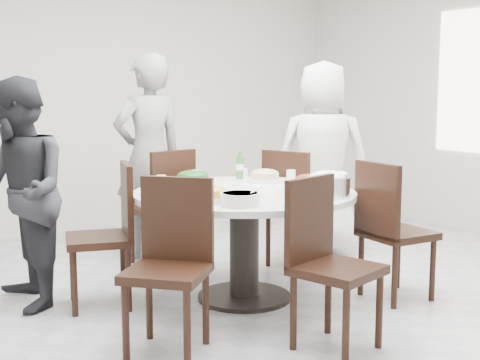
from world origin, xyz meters
TOP-DOWN VIEW (x-y plane):
  - floor at (0.00, 0.00)m, footprint 6.00×6.00m
  - wall_back at (0.00, 3.00)m, footprint 6.00×0.01m
  - dining_table at (-0.12, 0.22)m, footprint 1.50×1.50m
  - chair_ne at (0.74, 0.68)m, footprint 0.54×0.54m
  - chair_n at (-0.14, 1.37)m, footprint 0.46×0.46m
  - chair_nw at (-0.99, 0.65)m, footprint 0.54×0.54m
  - chair_sw at (-1.01, -0.30)m, footprint 0.59×0.59m
  - chair_s at (-0.22, -0.79)m, footprint 0.50×0.50m
  - chair_se at (0.74, -0.37)m, footprint 0.46×0.46m
  - diner_right at (1.18, 0.87)m, footprint 0.96×0.94m
  - diner_middle at (-0.09, 1.66)m, footprint 0.63×0.42m
  - diner_left at (-1.42, 0.92)m, footprint 0.64×0.79m
  - dish_greens at (-0.23, 0.70)m, footprint 0.29×0.29m
  - dish_pale at (0.26, 0.49)m, footprint 0.26×0.26m
  - dish_orange at (-0.58, 0.37)m, footprint 0.27×0.27m
  - dish_redbrown at (0.34, 0.08)m, footprint 0.26×0.26m
  - dish_tofu at (-0.52, 0.03)m, footprint 0.27×0.27m
  - rice_bowl at (0.21, -0.24)m, footprint 0.28×0.28m
  - soup_bowl at (-0.46, -0.20)m, footprint 0.24×0.24m
  - beverage_bottle at (0.20, 0.72)m, footprint 0.06×0.06m
  - tea_cups at (-0.10, 0.86)m, footprint 0.07×0.07m
  - chopsticks at (-0.14, 0.88)m, footprint 0.24×0.04m

SIDE VIEW (x-z plane):
  - floor at x=0.00m, z-range -0.01..0.01m
  - dining_table at x=-0.12m, z-range 0.00..0.75m
  - chair_ne at x=0.74m, z-range 0.00..0.95m
  - chair_n at x=-0.14m, z-range 0.00..0.95m
  - chair_nw at x=-0.99m, z-range 0.00..0.95m
  - chair_sw at x=-1.01m, z-range 0.00..0.95m
  - chair_s at x=-0.22m, z-range 0.00..0.95m
  - chair_se at x=0.74m, z-range 0.00..0.95m
  - chopsticks at x=-0.14m, z-range 0.75..0.76m
  - diner_left at x=-1.42m, z-range 0.00..1.52m
  - dish_redbrown at x=0.34m, z-range 0.75..0.82m
  - dish_tofu at x=-0.52m, z-range 0.75..0.82m
  - dish_pale at x=0.26m, z-range 0.75..0.82m
  - dish_orange at x=-0.58m, z-range 0.75..0.82m
  - soup_bowl at x=-0.46m, z-range 0.75..0.82m
  - dish_greens at x=-0.23m, z-range 0.75..0.83m
  - tea_cups at x=-0.10m, z-range 0.75..0.83m
  - rice_bowl at x=0.21m, z-range 0.75..0.87m
  - diner_right at x=1.18m, z-range 0.00..1.67m
  - beverage_bottle at x=0.20m, z-range 0.75..0.96m
  - diner_middle at x=-0.09m, z-range 0.00..1.72m
  - wall_back at x=0.00m, z-range 0.00..2.80m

